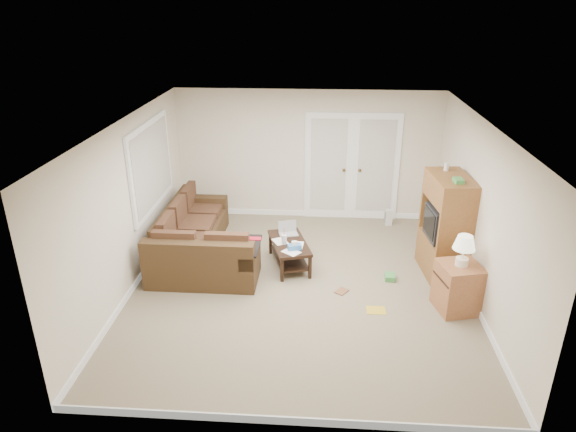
# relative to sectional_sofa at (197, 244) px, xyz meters

# --- Properties ---
(floor) EXTENTS (5.50, 5.50, 0.00)m
(floor) POSITION_rel_sectional_sofa_xyz_m (1.74, -0.71, -0.31)
(floor) COLOR gray
(floor) RESTS_ON ground
(ceiling) EXTENTS (5.00, 5.50, 0.02)m
(ceiling) POSITION_rel_sectional_sofa_xyz_m (1.74, -0.71, 2.19)
(ceiling) COLOR silver
(ceiling) RESTS_ON wall_back
(wall_left) EXTENTS (0.02, 5.50, 2.50)m
(wall_left) POSITION_rel_sectional_sofa_xyz_m (-0.76, -0.71, 0.94)
(wall_left) COLOR beige
(wall_left) RESTS_ON floor
(wall_right) EXTENTS (0.02, 5.50, 2.50)m
(wall_right) POSITION_rel_sectional_sofa_xyz_m (4.24, -0.71, 0.94)
(wall_right) COLOR beige
(wall_right) RESTS_ON floor
(wall_back) EXTENTS (5.00, 0.02, 2.50)m
(wall_back) POSITION_rel_sectional_sofa_xyz_m (1.74, 2.04, 0.94)
(wall_back) COLOR beige
(wall_back) RESTS_ON floor
(wall_front) EXTENTS (5.00, 0.02, 2.50)m
(wall_front) POSITION_rel_sectional_sofa_xyz_m (1.74, -3.46, 0.94)
(wall_front) COLOR beige
(wall_front) RESTS_ON floor
(baseboards) EXTENTS (5.00, 5.50, 0.10)m
(baseboards) POSITION_rel_sectional_sofa_xyz_m (1.74, -0.71, -0.26)
(baseboards) COLOR silver
(baseboards) RESTS_ON floor
(french_doors) EXTENTS (1.80, 0.05, 2.13)m
(french_doors) POSITION_rel_sectional_sofa_xyz_m (2.59, 2.01, 0.73)
(french_doors) COLOR silver
(french_doors) RESTS_ON floor
(window_left) EXTENTS (0.05, 1.92, 1.42)m
(window_left) POSITION_rel_sectional_sofa_xyz_m (-0.72, 0.29, 1.24)
(window_left) COLOR silver
(window_left) RESTS_ON wall_left
(sectional_sofa) EXTENTS (1.71, 2.56, 0.79)m
(sectional_sofa) POSITION_rel_sectional_sofa_xyz_m (0.00, 0.00, 0.00)
(sectional_sofa) COLOR #412D19
(sectional_sofa) RESTS_ON floor
(coffee_table) EXTENTS (0.79, 1.14, 0.71)m
(coffee_table) POSITION_rel_sectional_sofa_xyz_m (1.52, -0.04, -0.08)
(coffee_table) COLOR black
(coffee_table) RESTS_ON floor
(tv_armoire) EXTENTS (0.65, 1.05, 1.73)m
(tv_armoire) POSITION_rel_sectional_sofa_xyz_m (3.94, -0.13, 0.50)
(tv_armoire) COLOR brown
(tv_armoire) RESTS_ON floor
(side_cabinet) EXTENTS (0.65, 0.65, 1.14)m
(side_cabinet) POSITION_rel_sectional_sofa_xyz_m (3.94, -1.17, 0.10)
(side_cabinet) COLOR #9B5F39
(side_cabinet) RESTS_ON floor
(space_heater) EXTENTS (0.14, 0.13, 0.31)m
(space_heater) POSITION_rel_sectional_sofa_xyz_m (3.32, 1.69, -0.15)
(space_heater) COLOR silver
(space_heater) RESTS_ON floor
(floor_magazine) EXTENTS (0.27, 0.21, 0.01)m
(floor_magazine) POSITION_rel_sectional_sofa_xyz_m (2.83, -1.29, -0.31)
(floor_magazine) COLOR gold
(floor_magazine) RESTS_ON floor
(floor_greenbox) EXTENTS (0.17, 0.22, 0.08)m
(floor_greenbox) POSITION_rel_sectional_sofa_xyz_m (3.12, -0.40, -0.27)
(floor_greenbox) COLOR #408E42
(floor_greenbox) RESTS_ON floor
(floor_book) EXTENTS (0.24, 0.25, 0.02)m
(floor_book) POSITION_rel_sectional_sofa_xyz_m (2.30, -0.78, -0.30)
(floor_book) COLOR brown
(floor_book) RESTS_ON floor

